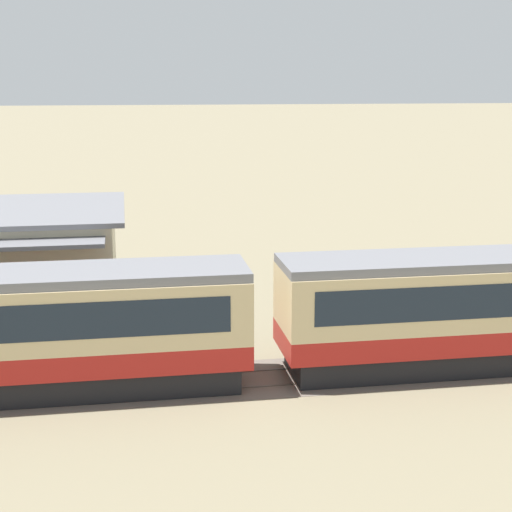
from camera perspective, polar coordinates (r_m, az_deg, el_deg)
The scene contains 2 objects.
passenger_train at distance 26.45m, azimuth 1.17°, elevation -4.29°, with size 78.68×3.15×4.07m.
railway_track at distance 28.69m, azimuth 12.26°, elevation -7.96°, with size 136.28×3.60×0.04m.
Camera 1 is at (-20.87, -25.16, 9.99)m, focal length 55.00 mm.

